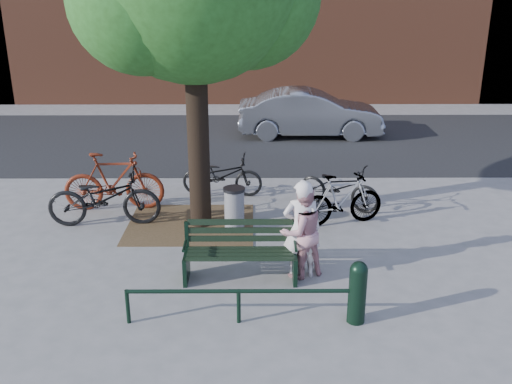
{
  "coord_description": "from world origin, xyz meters",
  "views": [
    {
      "loc": [
        0.19,
        -7.92,
        4.33
      ],
      "look_at": [
        0.25,
        1.0,
        1.1
      ],
      "focal_mm": 40.0,
      "sensor_mm": 36.0,
      "label": 1
    }
  ],
  "objects_px": {
    "person_right": "(302,232)",
    "parked_car": "(310,113)",
    "person_left": "(302,229)",
    "litter_bin": "(234,209)",
    "bollard": "(358,290)",
    "bicycle_c": "(222,175)",
    "park_bench": "(240,250)"
  },
  "relations": [
    {
      "from": "park_bench",
      "to": "bicycle_c",
      "type": "relative_size",
      "value": 1.0
    },
    {
      "from": "litter_bin",
      "to": "bicycle_c",
      "type": "relative_size",
      "value": 0.48
    },
    {
      "from": "person_right",
      "to": "bicycle_c",
      "type": "relative_size",
      "value": 0.85
    },
    {
      "from": "bollard",
      "to": "parked_car",
      "type": "xyz_separation_m",
      "value": [
        0.33,
        10.22,
        0.22
      ]
    },
    {
      "from": "person_right",
      "to": "parked_car",
      "type": "relative_size",
      "value": 0.34
    },
    {
      "from": "person_left",
      "to": "person_right",
      "type": "relative_size",
      "value": 1.08
    },
    {
      "from": "park_bench",
      "to": "person_left",
      "type": "distance_m",
      "value": 1.0
    },
    {
      "from": "person_right",
      "to": "litter_bin",
      "type": "distance_m",
      "value": 2.14
    },
    {
      "from": "litter_bin",
      "to": "person_left",
      "type": "bearing_deg",
      "value": -58.68
    },
    {
      "from": "person_left",
      "to": "person_right",
      "type": "xyz_separation_m",
      "value": [
        0.0,
        0.0,
        -0.06
      ]
    },
    {
      "from": "person_left",
      "to": "bollard",
      "type": "height_order",
      "value": "person_left"
    },
    {
      "from": "bollard",
      "to": "park_bench",
      "type": "bearing_deg",
      "value": 141.69
    },
    {
      "from": "person_right",
      "to": "parked_car",
      "type": "bearing_deg",
      "value": -121.56
    },
    {
      "from": "park_bench",
      "to": "bollard",
      "type": "distance_m",
      "value": 2.04
    },
    {
      "from": "person_left",
      "to": "litter_bin",
      "type": "xyz_separation_m",
      "value": [
        -1.1,
        1.81,
        -0.38
      ]
    },
    {
      "from": "litter_bin",
      "to": "park_bench",
      "type": "bearing_deg",
      "value": -85.44
    },
    {
      "from": "bicycle_c",
      "to": "parked_car",
      "type": "relative_size",
      "value": 0.41
    },
    {
      "from": "person_left",
      "to": "parked_car",
      "type": "bearing_deg",
      "value": -93.26
    },
    {
      "from": "park_bench",
      "to": "person_left",
      "type": "relative_size",
      "value": 1.09
    },
    {
      "from": "person_right",
      "to": "bicycle_c",
      "type": "distance_m",
      "value": 3.96
    },
    {
      "from": "bicycle_c",
      "to": "parked_car",
      "type": "height_order",
      "value": "parked_car"
    },
    {
      "from": "person_right",
      "to": "parked_car",
      "type": "height_order",
      "value": "person_right"
    },
    {
      "from": "person_right",
      "to": "parked_car",
      "type": "distance_m",
      "value": 8.94
    },
    {
      "from": "person_left",
      "to": "parked_car",
      "type": "height_order",
      "value": "person_left"
    },
    {
      "from": "person_right",
      "to": "litter_bin",
      "type": "height_order",
      "value": "person_right"
    },
    {
      "from": "parked_car",
      "to": "bicycle_c",
      "type": "bearing_deg",
      "value": 156.24
    },
    {
      "from": "park_bench",
      "to": "bollard",
      "type": "bearing_deg",
      "value": -38.31
    },
    {
      "from": "person_left",
      "to": "litter_bin",
      "type": "distance_m",
      "value": 2.15
    },
    {
      "from": "person_right",
      "to": "bollard",
      "type": "distance_m",
      "value": 1.51
    },
    {
      "from": "person_right",
      "to": "bicycle_c",
      "type": "height_order",
      "value": "person_right"
    },
    {
      "from": "bollard",
      "to": "person_left",
      "type": "bearing_deg",
      "value": 115.96
    },
    {
      "from": "person_right",
      "to": "bicycle_c",
      "type": "xyz_separation_m",
      "value": [
        -1.42,
        3.68,
        -0.28
      ]
    }
  ]
}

